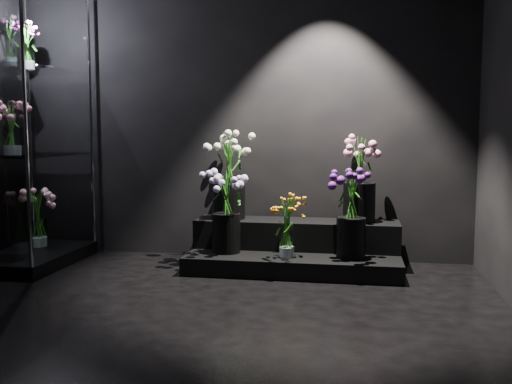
# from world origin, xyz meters

# --- Properties ---
(floor) EXTENTS (4.00, 4.00, 0.00)m
(floor) POSITION_xyz_m (0.00, 0.00, 0.00)
(floor) COLOR black
(floor) RESTS_ON ground
(wall_back) EXTENTS (4.00, 0.00, 4.00)m
(wall_back) POSITION_xyz_m (0.00, 2.00, 1.40)
(wall_back) COLOR black
(wall_back) RESTS_ON floor
(display_riser) EXTENTS (1.69, 0.75, 0.38)m
(display_riser) POSITION_xyz_m (0.53, 1.66, 0.16)
(display_riser) COLOR black
(display_riser) RESTS_ON floor
(display_case) EXTENTS (0.65, 1.08, 2.38)m
(display_case) POSITION_xyz_m (-1.65, 1.39, 1.19)
(display_case) COLOR black
(display_case) RESTS_ON floor
(bouquet_orange_bells) EXTENTS (0.33, 0.33, 0.47)m
(bouquet_orange_bells) POSITION_xyz_m (0.50, 1.39, 0.39)
(bouquet_orange_bells) COLOR white
(bouquet_orange_bells) RESTS_ON display_riser
(bouquet_lilac) EXTENTS (0.41, 0.41, 0.65)m
(bouquet_lilac) POSITION_xyz_m (-0.01, 1.49, 0.53)
(bouquet_lilac) COLOR black
(bouquet_lilac) RESTS_ON display_riser
(bouquet_purple) EXTENTS (0.45, 0.45, 0.68)m
(bouquet_purple) POSITION_xyz_m (0.99, 1.45, 0.53)
(bouquet_purple) COLOR black
(bouquet_purple) RESTS_ON display_riser
(bouquet_cream_roses) EXTENTS (0.37, 0.37, 0.73)m
(bouquet_cream_roses) POSITION_xyz_m (-0.04, 1.76, 0.78)
(bouquet_cream_roses) COLOR black
(bouquet_cream_roses) RESTS_ON display_riser
(bouquet_pink_roses) EXTENTS (0.47, 0.47, 0.69)m
(bouquet_pink_roses) POSITION_xyz_m (1.05, 1.77, 0.77)
(bouquet_pink_roses) COLOR black
(bouquet_pink_roses) RESTS_ON display_riser
(bouquet_case_pink) EXTENTS (0.30, 0.30, 0.41)m
(bouquet_case_pink) POSITION_xyz_m (-1.67, 1.19, 1.14)
(bouquet_case_pink) COLOR white
(bouquet_case_pink) RESTS_ON display_case
(bouquet_case_magenta) EXTENTS (0.24, 0.24, 0.40)m
(bouquet_case_magenta) POSITION_xyz_m (-1.71, 1.51, 1.83)
(bouquet_case_magenta) COLOR white
(bouquet_case_magenta) RESTS_ON display_case
(bouquet_case_base_pink) EXTENTS (0.37, 0.37, 0.50)m
(bouquet_case_base_pink) POSITION_xyz_m (-1.71, 1.58, 0.37)
(bouquet_case_base_pink) COLOR white
(bouquet_case_base_pink) RESTS_ON display_case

